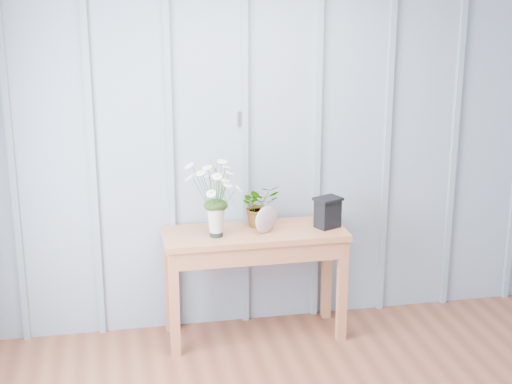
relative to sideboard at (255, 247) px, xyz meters
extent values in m
cube|color=#8B9CB0|center=(0.23, 0.25, 0.61)|extent=(4.00, 0.01, 2.50)
cube|color=silver|center=(-0.05, 0.24, 0.81)|extent=(0.03, 0.01, 0.10)
cube|color=#7E95A2|center=(-1.52, 0.24, 0.61)|extent=(0.04, 0.03, 2.50)
cube|color=#7E95A2|center=(-1.02, 0.24, 0.61)|extent=(0.04, 0.03, 2.50)
cube|color=#7E95A2|center=(-0.52, 0.24, 0.61)|extent=(0.04, 0.03, 2.50)
cube|color=#7E95A2|center=(-0.02, 0.24, 0.61)|extent=(0.04, 0.03, 2.50)
cube|color=#7E95A2|center=(0.48, 0.24, 0.61)|extent=(0.04, 0.03, 2.50)
cube|color=#7E95A2|center=(0.98, 0.24, 0.61)|extent=(0.04, 0.03, 2.50)
cube|color=#7E95A2|center=(1.48, 0.24, 0.61)|extent=(0.04, 0.03, 2.50)
cube|color=#AE663F|center=(0.00, 0.00, 0.09)|extent=(1.20, 0.45, 0.04)
cube|color=#AE663F|center=(0.00, 0.00, 0.01)|extent=(1.13, 0.42, 0.12)
cube|color=#AE663F|center=(-0.56, -0.18, -0.28)|extent=(0.06, 0.06, 0.71)
cube|color=#AE663F|center=(0.55, -0.18, -0.28)|extent=(0.06, 0.06, 0.71)
cube|color=#AE663F|center=(-0.56, 0.18, -0.28)|extent=(0.06, 0.06, 0.71)
cube|color=#AE663F|center=(0.55, 0.18, -0.28)|extent=(0.06, 0.06, 0.71)
cylinder|color=black|center=(-0.26, -0.05, 0.14)|extent=(0.09, 0.09, 0.05)
cone|color=beige|center=(-0.26, -0.05, 0.22)|extent=(0.14, 0.14, 0.20)
ellipsoid|color=#1A330E|center=(-0.26, -0.05, 0.32)|extent=(0.16, 0.13, 0.08)
imported|color=#1A330E|center=(0.05, 0.10, 0.26)|extent=(0.30, 0.28, 0.29)
ellipsoid|color=#855064|center=(0.07, -0.05, 0.21)|extent=(0.18, 0.14, 0.18)
cube|color=black|center=(0.49, -0.02, 0.21)|extent=(0.18, 0.16, 0.19)
cube|color=black|center=(0.49, -0.02, 0.31)|extent=(0.21, 0.19, 0.02)
camera|label=1|loc=(-0.94, -4.76, 1.81)|focal=55.00mm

